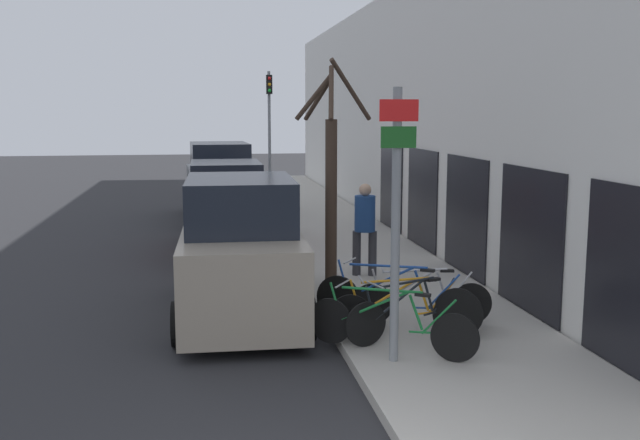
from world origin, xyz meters
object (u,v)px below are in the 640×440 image
bicycle_0 (390,325)px  parked_car_1 (226,211)px  signpost (396,218)px  bicycle_1 (411,313)px  bicycle_4 (422,300)px  bicycle_2 (402,310)px  street_tree (331,185)px  bicycle_3 (396,301)px  parked_car_2 (220,184)px  pedestrian_near (365,223)px  parked_car_0 (241,254)px  traffic_light (269,119)px

bicycle_0 → parked_car_1: bearing=47.3°
signpost → bicycle_1: (0.47, 0.82, -1.48)m
bicycle_0 → bicycle_4: 1.39m
bicycle_2 → street_tree: (-0.56, 2.59, 1.53)m
parked_car_1 → street_tree: (1.64, -4.78, 1.07)m
bicycle_1 → parked_car_1: parked_car_1 is taller
bicycle_2 → bicycle_3: bearing=5.1°
parked_car_2 → signpost: bearing=-85.0°
signpost → parked_car_1: signpost is taller
bicycle_3 → parked_car_1: bearing=51.3°
signpost → parked_car_2: size_ratio=0.71×
bicycle_1 → pedestrian_near: 3.99m
signpost → bicycle_2: bearing=68.3°
bicycle_0 → bicycle_2: (0.36, 0.67, -0.01)m
bicycle_1 → signpost: bearing=132.4°
bicycle_1 → street_tree: 3.22m
bicycle_1 → bicycle_3: bicycle_3 is taller
bicycle_2 → street_tree: size_ratio=0.52×
parked_car_0 → parked_car_1: 5.55m
signpost → bicycle_0: signpost is taller
parked_car_0 → parked_car_2: size_ratio=0.94×
bicycle_0 → bicycle_1: 0.67m
parked_car_1 → pedestrian_near: 4.41m
bicycle_2 → parked_car_1: (-2.20, 7.37, 0.46)m
bicycle_4 → traffic_light: (-0.85, 14.65, 2.51)m
signpost → parked_car_1: (-1.81, 8.35, -1.02)m
traffic_light → bicycle_2: bearing=-88.4°
bicycle_2 → bicycle_4: size_ratio=1.01×
parked_car_1 → street_tree: bearing=-71.2°
bicycle_3 → street_tree: 2.78m
bicycle_0 → traffic_light: (-0.06, 15.80, 2.51)m
signpost → bicycle_4: 2.23m
parked_car_2 → street_tree: 10.24m
bicycle_1 → pedestrian_near: pedestrian_near is taller
signpost → parked_car_2: signpost is taller
bicycle_0 → street_tree: bearing=38.0°
bicycle_1 → traffic_light: traffic_light is taller
bicycle_1 → street_tree: bearing=-4.7°
traffic_light → parked_car_2: bearing=-125.9°
bicycle_3 → bicycle_0: bearing=-165.6°
parked_car_1 → parked_car_2: size_ratio=0.86×
bicycle_2 → parked_car_0: bearing=53.8°
parked_car_1 → parked_car_2: 5.27m
bicycle_2 → traffic_light: size_ratio=0.47×
parked_car_2 → pedestrian_near: size_ratio=2.71×
bicycle_0 → street_tree: street_tree is taller
bicycle_3 → pedestrian_near: size_ratio=1.19×
bicycle_2 → parked_car_0: (-2.17, 1.82, 0.53)m
pedestrian_near → parked_car_0: bearing=52.4°
street_tree → traffic_light: bearing=89.4°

